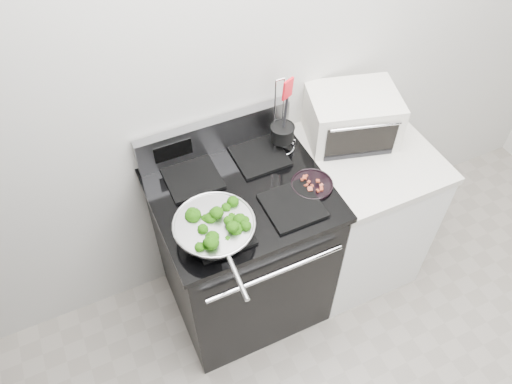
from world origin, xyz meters
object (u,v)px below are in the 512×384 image
toaster_oven (352,116)px  gas_range (243,250)px  utensil_holder (282,137)px  bacon_plate (312,183)px  skillet (215,228)px

toaster_oven → gas_range: bearing=-152.3°
utensil_holder → gas_range: bearing=-172.6°
bacon_plate → toaster_oven: bearing=34.9°
utensil_holder → skillet: bearing=-167.7°
utensil_holder → toaster_oven: 0.36m
skillet → bacon_plate: skillet is taller
gas_range → toaster_oven: (0.66, 0.14, 0.55)m
gas_range → utensil_holder: (0.30, 0.18, 0.53)m
skillet → toaster_oven: toaster_oven is taller
bacon_plate → gas_range: bearing=161.8°
gas_range → utensil_holder: utensil_holder is taller
gas_range → skillet: bearing=-137.5°
skillet → toaster_oven: bearing=23.4°
toaster_oven → bacon_plate: bearing=-129.6°
utensil_holder → bacon_plate: bearing=-111.1°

